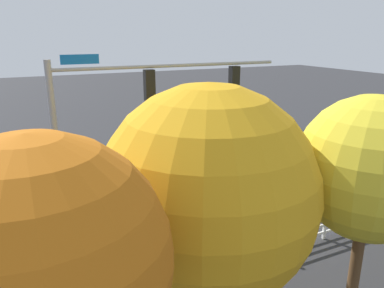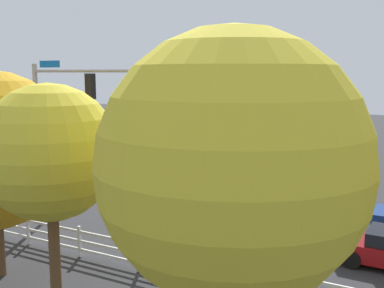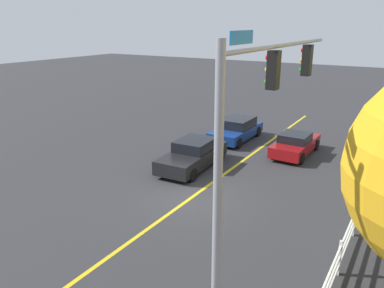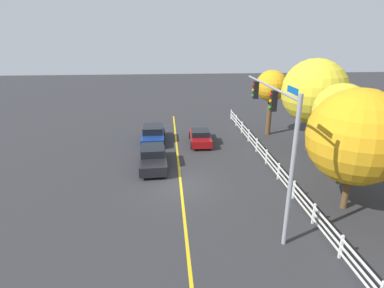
# 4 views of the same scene
# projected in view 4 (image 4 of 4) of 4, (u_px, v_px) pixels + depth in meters

# --- Properties ---
(ground_plane) EXTENTS (120.00, 120.00, 0.00)m
(ground_plane) POSITION_uv_depth(u_px,v_px,m) (181.00, 186.00, 19.91)
(ground_plane) COLOR #2D2D30
(lane_center_stripe) EXTENTS (28.00, 0.16, 0.01)m
(lane_center_stripe) POSITION_uv_depth(u_px,v_px,m) (178.00, 162.00, 23.66)
(lane_center_stripe) COLOR gold
(lane_center_stripe) RESTS_ON ground_plane
(signal_assembly) EXTENTS (7.85, 0.38, 7.10)m
(signal_assembly) POSITION_uv_depth(u_px,v_px,m) (276.00, 126.00, 14.89)
(signal_assembly) COLOR gray
(signal_assembly) RESTS_ON ground_plane
(car_0) EXTENTS (4.27, 1.90, 1.29)m
(car_0) POSITION_uv_depth(u_px,v_px,m) (200.00, 137.00, 27.43)
(car_0) COLOR maroon
(car_0) RESTS_ON ground_plane
(car_1) EXTENTS (4.87, 2.16, 1.45)m
(car_1) POSITION_uv_depth(u_px,v_px,m) (153.00, 158.00, 22.59)
(car_1) COLOR black
(car_1) RESTS_ON ground_plane
(car_2) EXTENTS (4.50, 2.06, 1.40)m
(car_2) POSITION_uv_depth(u_px,v_px,m) (153.00, 134.00, 27.97)
(car_2) COLOR navy
(car_2) RESTS_ON ground_plane
(white_rail_fence) EXTENTS (26.10, 0.10, 1.15)m
(white_rail_fence) POSITION_uv_depth(u_px,v_px,m) (266.00, 156.00, 23.03)
(white_rail_fence) COLOR white
(white_rail_fence) RESTS_ON ground_plane
(tree_1) EXTENTS (5.13, 5.13, 7.49)m
(tree_1) POSITION_uv_depth(u_px,v_px,m) (314.00, 92.00, 24.44)
(tree_1) COLOR brown
(tree_1) RESTS_ON ground_plane
(tree_2) EXTENTS (5.04, 5.04, 6.71)m
(tree_2) POSITION_uv_depth(u_px,v_px,m) (356.00, 137.00, 15.98)
(tree_2) COLOR brown
(tree_2) RESTS_ON ground_plane
(tree_3) EXTENTS (3.53, 3.53, 6.37)m
(tree_3) POSITION_uv_depth(u_px,v_px,m) (341.00, 112.00, 19.44)
(tree_3) COLOR brown
(tree_3) RESTS_ON ground_plane
(tree_4) EXTENTS (2.89, 2.89, 6.14)m
(tree_4) POSITION_uv_depth(u_px,v_px,m) (271.00, 87.00, 28.63)
(tree_4) COLOR brown
(tree_4) RESTS_ON ground_plane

